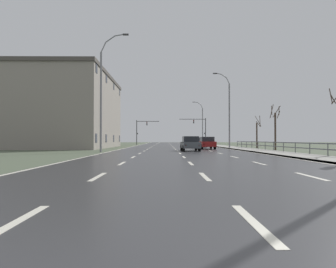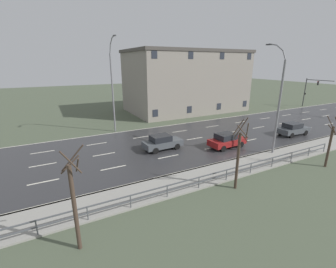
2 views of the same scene
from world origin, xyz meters
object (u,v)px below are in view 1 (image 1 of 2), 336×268
Objects in this scene: street_lamp_midground at (228,111)px; traffic_signal_left at (141,128)px; car_far_right at (207,143)px; street_lamp_left_bank at (103,94)px; traffic_signal_right at (200,127)px; street_lamp_distant at (202,124)px; car_near_right at (190,144)px; brick_building at (69,112)px; car_mid_centre at (200,142)px.

traffic_signal_left is at bearing 116.80° from street_lamp_midground.
car_far_right is at bearing -139.97° from street_lamp_midground.
traffic_signal_right is (14.15, 38.19, -1.62)m from street_lamp_left_bank.
car_near_right is (-6.06, -38.72, -4.19)m from street_lamp_distant.
brick_building is at bearing 139.91° from car_near_right.
car_mid_centre is at bearing -61.48° from traffic_signal_left.
car_mid_centre is at bearing 58.44° from street_lamp_left_bank.
traffic_signal_left is at bearing 100.38° from car_near_right.
street_lamp_left_bank reaches higher than traffic_signal_right.
car_near_right is (-5.35, -35.67, -3.28)m from traffic_signal_right.
street_lamp_left_bank is 0.55× the size of brick_building.
car_far_right is 1.00× the size of car_near_right.
brick_building is (-19.87, 7.11, 4.67)m from car_far_right.
street_lamp_left_bank is 2.81× the size of car_mid_centre.
street_lamp_left_bank is at bearing -144.42° from car_far_right.
car_mid_centre is (0.41, 10.42, 0.00)m from car_far_right.
brick_building reaches higher than car_far_right.
street_lamp_midground reaches higher than traffic_signal_left.
brick_building reaches higher than traffic_signal_left.
brick_building is (-8.41, 16.02, -0.22)m from street_lamp_left_bank.
brick_building is (-23.27, -25.23, 0.48)m from street_lamp_distant.
street_lamp_midground reaches higher than car_mid_centre.
traffic_signal_right is 1.46× the size of car_near_right.
street_lamp_distant is 34.33m from brick_building.
street_lamp_distant is 2.45× the size of car_near_right.
car_near_right is (8.26, -37.64, -3.00)m from traffic_signal_left.
traffic_signal_left is at bearing 106.96° from car_far_right.
traffic_signal_left reaches higher than car_near_right.
car_mid_centre is 21.07m from brick_building.
car_far_right is at bearing 65.44° from car_near_right.
traffic_signal_left is 33.24m from car_far_right.
street_lamp_midground is at bearing 54.74° from car_near_right.
street_lamp_left_bank is 1.92× the size of traffic_signal_right.
traffic_signal_right is at bearing 79.48° from car_near_right.
car_far_right is at bearing -90.12° from car_mid_centre.
street_lamp_left_bank is (-14.88, -11.78, 0.55)m from street_lamp_midground.
car_far_right is 0.20× the size of brick_building.
brick_building is at bearing 169.70° from street_lamp_midground.
street_lamp_left_bank is at bearing -141.63° from street_lamp_midground.
traffic_signal_right is at bearing 82.46° from car_far_right.
street_lamp_distant is at bearing 79.11° from car_near_right.
traffic_signal_left is (-14.32, -1.08, -1.19)m from street_lamp_distant.
car_near_right is (-2.65, -6.39, 0.00)m from car_far_right.
street_lamp_midground is 1.03× the size of street_lamp_distant.
traffic_signal_left is (-14.33, 28.38, -1.34)m from street_lamp_midground.
street_lamp_midground is 9.21m from car_mid_centre.
car_far_right is at bearing -96.01° from street_lamp_distant.
car_near_right is at bearing -38.09° from brick_building.
street_lamp_distant reaches higher than car_far_right.
street_lamp_left_bank is 2.81× the size of car_far_right.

